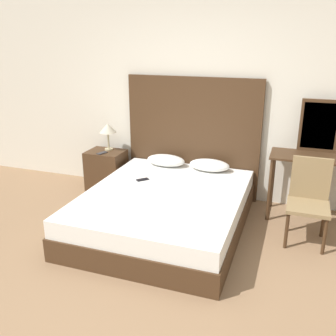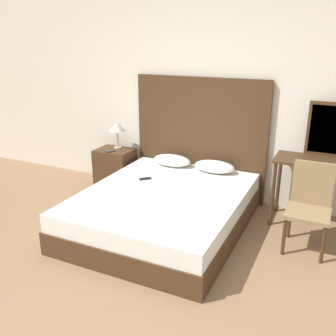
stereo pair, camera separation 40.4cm
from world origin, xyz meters
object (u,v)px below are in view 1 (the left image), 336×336
bed (165,210)px  table_lamp (108,129)px  phone_on_nightstand (102,153)px  vanity_desk (314,168)px  nightstand (106,170)px  chair (309,196)px  phone_on_bed (143,180)px

bed → table_lamp: 1.61m
phone_on_nightstand → vanity_desk: (2.74, 0.08, 0.07)m
nightstand → vanity_desk: size_ratio=0.57×
bed → vanity_desk: (1.56, 0.79, 0.43)m
nightstand → chair: chair is taller
table_lamp → phone_on_nightstand: table_lamp is taller
phone_on_bed → phone_on_nightstand: bearing=150.6°
bed → nightstand: 1.43m
bed → nightstand: nightstand is taller
phone_on_bed → table_lamp: 1.09m
bed → chair: size_ratio=2.38×
bed → phone_on_nightstand: phone_on_nightstand is taller
table_lamp → chair: 2.78m
vanity_desk → chair: size_ratio=1.13×
phone_on_bed → vanity_desk: size_ratio=0.16×
phone_on_nightstand → bed: bearing=-31.1°
phone_on_bed → table_lamp: size_ratio=0.41×
bed → phone_on_bed: 0.52m
phone_on_bed → nightstand: bearing=145.5°
nightstand → table_lamp: table_lamp is taller
nightstand → phone_on_nightstand: (0.00, -0.10, 0.29)m
phone_on_nightstand → nightstand: bearing=92.2°
bed → nightstand: (-1.18, 0.81, 0.07)m
table_lamp → chair: (2.69, -0.62, -0.38)m
table_lamp → phone_on_nightstand: 0.35m
vanity_desk → chair: chair is taller
phone_on_bed → vanity_desk: vanity_desk is taller
phone_on_bed → chair: chair is taller
bed → table_lamp: (-1.17, 0.89, 0.66)m
phone_on_bed → bed: bearing=-34.3°
phone_on_bed → nightstand: size_ratio=0.27×
nightstand → vanity_desk: bearing=-0.4°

